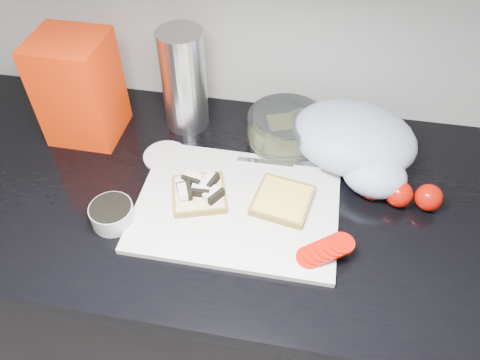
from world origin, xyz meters
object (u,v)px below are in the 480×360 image
(steel_canister, at_px, (184,81))
(cutting_board, at_px, (237,206))
(glass_bowl, at_px, (286,130))
(bread_bag, at_px, (79,88))

(steel_canister, bearing_deg, cutting_board, -55.74)
(glass_bowl, height_order, bread_bag, bread_bag)
(cutting_board, relative_size, steel_canister, 1.67)
(cutting_board, relative_size, glass_bowl, 2.26)
(cutting_board, height_order, glass_bowl, glass_bowl)
(bread_bag, bearing_deg, glass_bowl, 5.55)
(bread_bag, distance_m, steel_canister, 0.23)
(glass_bowl, bearing_deg, steel_canister, 173.13)
(bread_bag, xyz_separation_m, steel_canister, (0.22, 0.07, 0.00))
(cutting_board, relative_size, bread_bag, 1.67)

